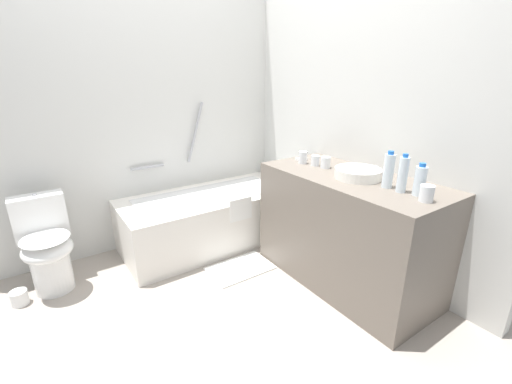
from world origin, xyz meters
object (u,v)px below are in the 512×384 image
at_px(water_bottle_2, 403,174).
at_px(bath_mat, 240,268).
at_px(drinking_glass_3, 315,161).
at_px(water_bottle_0, 389,171).
at_px(drinking_glass_1, 427,193).
at_px(sink_basin, 358,173).
at_px(water_bottle_1, 420,181).
at_px(soap_dish, 302,159).
at_px(bathtub, 211,216).
at_px(drinking_glass_0, 326,162).
at_px(drinking_glass_2, 303,157).
at_px(toilet, 47,247).
at_px(toilet_paper_roll, 19,298).
at_px(sink_faucet, 375,170).

relative_size(water_bottle_2, bath_mat, 0.47).
bearing_deg(water_bottle_2, drinking_glass_3, 89.56).
height_order(water_bottle_0, drinking_glass_1, water_bottle_0).
distance_m(sink_basin, water_bottle_0, 0.25).
height_order(water_bottle_1, water_bottle_2, water_bottle_2).
relative_size(drinking_glass_3, soap_dish, 0.91).
height_order(bathtub, drinking_glass_0, bathtub).
bearing_deg(sink_basin, soap_dish, 87.79).
bearing_deg(water_bottle_0, water_bottle_1, -82.71).
relative_size(bathtub, water_bottle_1, 8.14).
distance_m(water_bottle_0, drinking_glass_2, 0.76).
bearing_deg(water_bottle_1, toilet, 139.08).
bearing_deg(water_bottle_2, bathtub, 109.41).
distance_m(toilet, water_bottle_1, 2.59).
relative_size(water_bottle_2, toilet_paper_roll, 2.19).
xyz_separation_m(drinking_glass_1, bath_mat, (-0.55, 1.15, -0.89)).
bearing_deg(bath_mat, water_bottle_0, -56.12).
relative_size(toilet, soap_dish, 7.94).
bearing_deg(drinking_glass_2, drinking_glass_3, -71.14).
relative_size(water_bottle_1, bath_mat, 0.38).
xyz_separation_m(water_bottle_1, toilet_paper_roll, (-2.13, 1.56, -0.89)).
bearing_deg(sink_basin, sink_faucet, 0.00).
distance_m(bathtub, water_bottle_1, 1.86).
bearing_deg(sink_faucet, bathtub, 121.78).
distance_m(water_bottle_0, water_bottle_1, 0.20).
relative_size(drinking_glass_1, soap_dish, 1.06).
bearing_deg(sink_basin, drinking_glass_2, 94.62).
bearing_deg(water_bottle_0, sink_faucet, 50.82).
distance_m(water_bottle_0, drinking_glass_3, 0.66).
xyz_separation_m(drinking_glass_0, bath_mat, (-0.60, 0.31, -0.89)).
distance_m(toilet, drinking_glass_3, 2.11).
bearing_deg(water_bottle_1, sink_basin, 92.82).
xyz_separation_m(toilet, toilet_paper_roll, (-0.23, -0.10, -0.29)).
relative_size(sink_faucet, water_bottle_1, 0.77).
relative_size(drinking_glass_3, bath_mat, 0.16).
bearing_deg(bath_mat, sink_faucet, -39.14).
bearing_deg(soap_dish, water_bottle_2, -92.13).
bearing_deg(bathtub, drinking_glass_3, -55.00).
bearing_deg(water_bottle_2, drinking_glass_1, -98.03).
distance_m(bathtub, sink_basin, 1.46).
distance_m(toilet, bath_mat, 1.46).
xyz_separation_m(sink_basin, toilet_paper_roll, (-2.11, 1.12, -0.83)).
bearing_deg(drinking_glass_2, water_bottle_2, -87.98).
bearing_deg(bathtub, drinking_glass_1, -73.22).
xyz_separation_m(bathtub, water_bottle_1, (0.58, -1.64, 0.68)).
bearing_deg(soap_dish, bath_mat, 177.84).
height_order(drinking_glass_1, drinking_glass_2, drinking_glass_2).
xyz_separation_m(sink_faucet, soap_dish, (-0.17, 0.61, -0.02)).
bearing_deg(bath_mat, bathtub, 86.91).
height_order(toilet, drinking_glass_2, drinking_glass_2).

